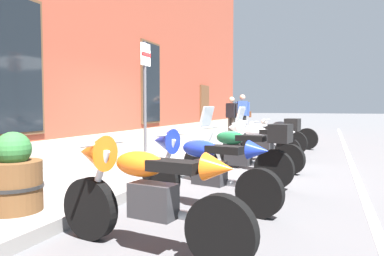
{
  "coord_description": "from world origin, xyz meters",
  "views": [
    {
      "loc": [
        -7.6,
        -2.69,
        1.36
      ],
      "look_at": [
        0.35,
        0.31,
        0.86
      ],
      "focal_mm": 34.16,
      "sensor_mm": 36.0,
      "label": 1
    }
  ],
  "objects_px": {
    "motorcycle_silver_touring": "(266,138)",
    "pedestrian_blue_top": "(243,113)",
    "motorcycle_blue_sport": "(201,165)",
    "motorcycle_green_touring": "(241,153)",
    "barrel_planter": "(14,178)",
    "parking_sign": "(145,86)",
    "motorcycle_black_naked": "(283,134)",
    "pedestrian_dark_jacket": "(232,115)",
    "motorcycle_orange_sport": "(142,190)",
    "motorcycle_grey_naked": "(271,137)",
    "motorcycle_white_sport": "(257,143)"
  },
  "relations": [
    {
      "from": "motorcycle_blue_sport",
      "to": "pedestrian_blue_top",
      "type": "distance_m",
      "value": 10.12
    },
    {
      "from": "pedestrian_dark_jacket",
      "to": "pedestrian_blue_top",
      "type": "height_order",
      "value": "pedestrian_blue_top"
    },
    {
      "from": "motorcycle_blue_sport",
      "to": "barrel_planter",
      "type": "bearing_deg",
      "value": 129.26
    },
    {
      "from": "motorcycle_grey_naked",
      "to": "pedestrian_blue_top",
      "type": "xyz_separation_m",
      "value": [
        3.87,
        1.72,
        0.63
      ]
    },
    {
      "from": "barrel_planter",
      "to": "motorcycle_orange_sport",
      "type": "bearing_deg",
      "value": -95.68
    },
    {
      "from": "motorcycle_grey_naked",
      "to": "motorcycle_green_touring",
      "type": "bearing_deg",
      "value": -177.73
    },
    {
      "from": "motorcycle_black_naked",
      "to": "motorcycle_white_sport",
      "type": "bearing_deg",
      "value": 179.77
    },
    {
      "from": "motorcycle_orange_sport",
      "to": "motorcycle_green_touring",
      "type": "xyz_separation_m",
      "value": [
        3.15,
        -0.22,
        -0.01
      ]
    },
    {
      "from": "motorcycle_orange_sport",
      "to": "motorcycle_black_naked",
      "type": "height_order",
      "value": "motorcycle_orange_sport"
    },
    {
      "from": "motorcycle_silver_touring",
      "to": "pedestrian_blue_top",
      "type": "height_order",
      "value": "pedestrian_blue_top"
    },
    {
      "from": "motorcycle_white_sport",
      "to": "barrel_planter",
      "type": "relative_size",
      "value": 2.07
    },
    {
      "from": "pedestrian_blue_top",
      "to": "barrel_planter",
      "type": "xyz_separation_m",
      "value": [
        -11.41,
        0.07,
        -0.57
      ]
    },
    {
      "from": "motorcycle_grey_naked",
      "to": "parking_sign",
      "type": "height_order",
      "value": "parking_sign"
    },
    {
      "from": "motorcycle_silver_touring",
      "to": "barrel_planter",
      "type": "xyz_separation_m",
      "value": [
        -5.97,
        1.9,
        -0.03
      ]
    },
    {
      "from": "motorcycle_grey_naked",
      "to": "barrel_planter",
      "type": "bearing_deg",
      "value": 166.67
    },
    {
      "from": "motorcycle_black_naked",
      "to": "barrel_planter",
      "type": "relative_size",
      "value": 2.38
    },
    {
      "from": "motorcycle_green_touring",
      "to": "motorcycle_black_naked",
      "type": "distance_m",
      "value": 6.05
    },
    {
      "from": "motorcycle_blue_sport",
      "to": "pedestrian_dark_jacket",
      "type": "distance_m",
      "value": 9.34
    },
    {
      "from": "barrel_planter",
      "to": "motorcycle_blue_sport",
      "type": "bearing_deg",
      "value": -50.74
    },
    {
      "from": "motorcycle_silver_touring",
      "to": "parking_sign",
      "type": "distance_m",
      "value": 3.48
    },
    {
      "from": "motorcycle_blue_sport",
      "to": "motorcycle_green_touring",
      "type": "xyz_separation_m",
      "value": [
        1.54,
        -0.2,
        -0.0
      ]
    },
    {
      "from": "motorcycle_green_touring",
      "to": "barrel_planter",
      "type": "height_order",
      "value": "motorcycle_green_touring"
    },
    {
      "from": "parking_sign",
      "to": "motorcycle_black_naked",
      "type": "bearing_deg",
      "value": -19.96
    },
    {
      "from": "motorcycle_black_naked",
      "to": "motorcycle_silver_touring",
      "type": "bearing_deg",
      "value": 178.89
    },
    {
      "from": "motorcycle_orange_sport",
      "to": "motorcycle_silver_touring",
      "type": "distance_m",
      "value": 6.15
    },
    {
      "from": "parking_sign",
      "to": "barrel_planter",
      "type": "bearing_deg",
      "value": -178.42
    },
    {
      "from": "motorcycle_blue_sport",
      "to": "parking_sign",
      "type": "xyz_separation_m",
      "value": [
        1.94,
        1.86,
        1.19
      ]
    },
    {
      "from": "motorcycle_orange_sport",
      "to": "pedestrian_dark_jacket",
      "type": "distance_m",
      "value": 10.92
    },
    {
      "from": "pedestrian_dark_jacket",
      "to": "motorcycle_black_naked",
      "type": "bearing_deg",
      "value": -126.17
    },
    {
      "from": "motorcycle_white_sport",
      "to": "motorcycle_silver_touring",
      "type": "xyz_separation_m",
      "value": [
        1.41,
        0.04,
        -0.02
      ]
    },
    {
      "from": "pedestrian_dark_jacket",
      "to": "pedestrian_blue_top",
      "type": "distance_m",
      "value": 0.87
    },
    {
      "from": "motorcycle_green_touring",
      "to": "pedestrian_dark_jacket",
      "type": "relative_size",
      "value": 1.28
    },
    {
      "from": "motorcycle_silver_touring",
      "to": "pedestrian_dark_jacket",
      "type": "distance_m",
      "value": 5.06
    },
    {
      "from": "motorcycle_blue_sport",
      "to": "motorcycle_green_touring",
      "type": "height_order",
      "value": "motorcycle_green_touring"
    },
    {
      "from": "motorcycle_white_sport",
      "to": "barrel_planter",
      "type": "bearing_deg",
      "value": 157.0
    },
    {
      "from": "motorcycle_grey_naked",
      "to": "parking_sign",
      "type": "distance_m",
      "value": 4.74
    },
    {
      "from": "motorcycle_orange_sport",
      "to": "pedestrian_blue_top",
      "type": "distance_m",
      "value": 11.72
    },
    {
      "from": "motorcycle_black_naked",
      "to": "pedestrian_dark_jacket",
      "type": "xyz_separation_m",
      "value": [
        1.55,
        2.11,
        0.56
      ]
    },
    {
      "from": "motorcycle_green_touring",
      "to": "pedestrian_blue_top",
      "type": "distance_m",
      "value": 8.66
    },
    {
      "from": "pedestrian_dark_jacket",
      "to": "pedestrian_blue_top",
      "type": "bearing_deg",
      "value": -15.21
    },
    {
      "from": "motorcycle_grey_naked",
      "to": "parking_sign",
      "type": "relative_size",
      "value": 0.82
    },
    {
      "from": "motorcycle_orange_sport",
      "to": "motorcycle_black_naked",
      "type": "distance_m",
      "value": 9.2
    },
    {
      "from": "motorcycle_grey_naked",
      "to": "motorcycle_black_naked",
      "type": "height_order",
      "value": "motorcycle_black_naked"
    },
    {
      "from": "motorcycle_blue_sport",
      "to": "motorcycle_green_touring",
      "type": "distance_m",
      "value": 1.55
    },
    {
      "from": "motorcycle_green_touring",
      "to": "motorcycle_white_sport",
      "type": "bearing_deg",
      "value": 1.1
    },
    {
      "from": "motorcycle_grey_naked",
      "to": "motorcycle_blue_sport",
      "type": "bearing_deg",
      "value": 179.8
    },
    {
      "from": "motorcycle_green_touring",
      "to": "pedestrian_dark_jacket",
      "type": "distance_m",
      "value": 7.9
    },
    {
      "from": "motorcycle_silver_touring",
      "to": "parking_sign",
      "type": "relative_size",
      "value": 0.79
    },
    {
      "from": "motorcycle_black_naked",
      "to": "pedestrian_dark_jacket",
      "type": "relative_size",
      "value": 1.38
    },
    {
      "from": "pedestrian_blue_top",
      "to": "barrel_planter",
      "type": "height_order",
      "value": "pedestrian_blue_top"
    }
  ]
}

